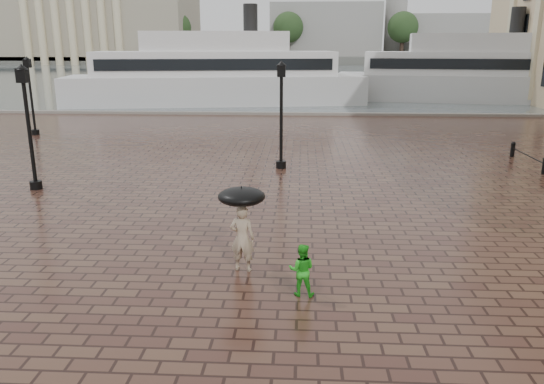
{
  "coord_description": "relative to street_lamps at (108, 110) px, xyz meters",
  "views": [
    {
      "loc": [
        3.86,
        -8.58,
        5.22
      ],
      "look_at": [
        3.11,
        5.05,
        1.4
      ],
      "focal_mm": 35.0,
      "sensor_mm": 36.0,
      "label": 1
    }
  ],
  "objects": [
    {
      "name": "far_trees",
      "position": [
        5.0,
        122.67,
        7.09
      ],
      "size": [
        188.0,
        8.0,
        13.5
      ],
      "color": "#2D2119",
      "rests_on": "ground"
    },
    {
      "name": "quay_edge",
      "position": [
        5.0,
        16.67,
        -2.33
      ],
      "size": [
        80.0,
        0.6,
        0.3
      ],
      "primitive_type": "cube",
      "color": "slate",
      "rests_on": "ground"
    },
    {
      "name": "far_shore",
      "position": [
        5.0,
        144.67,
        -1.33
      ],
      "size": [
        300.0,
        60.0,
        2.0
      ],
      "primitive_type": "cube",
      "color": "#4C4C47",
      "rests_on": "ground"
    },
    {
      "name": "distant_skyline",
      "position": [
        53.14,
        134.67,
        7.13
      ],
      "size": [
        102.5,
        22.0,
        33.0
      ],
      "color": "gray",
      "rests_on": "ground"
    },
    {
      "name": "ground",
      "position": [
        5.0,
        -15.33,
        -2.33
      ],
      "size": [
        300.0,
        300.0,
        0.0
      ],
      "primitive_type": "plane",
      "color": "#3B211B",
      "rests_on": "ground"
    },
    {
      "name": "ferry_near",
      "position": [
        1.19,
        24.02,
        0.25
      ],
      "size": [
        26.85,
        10.41,
        8.59
      ],
      "rotation": [
        0.0,
        0.0,
        0.16
      ],
      "color": "silver",
      "rests_on": "ground"
    },
    {
      "name": "museum",
      "position": [
        -50.0,
        129.28,
        11.58
      ],
      "size": [
        57.0,
        32.5,
        26.0
      ],
      "color": "gray",
      "rests_on": "ground"
    },
    {
      "name": "adult_pedestrian",
      "position": [
        7.51,
        -12.26,
        -1.51
      ],
      "size": [
        0.64,
        0.47,
        1.62
      ],
      "primitive_type": "imported",
      "rotation": [
        0.0,
        0.0,
        2.99
      ],
      "color": "tan",
      "rests_on": "ground"
    },
    {
      "name": "umbrella",
      "position": [
        7.51,
        -12.26,
        -0.49
      ],
      "size": [
        1.1,
        1.1,
        1.12
      ],
      "color": "black",
      "rests_on": "ground"
    },
    {
      "name": "child_pedestrian",
      "position": [
        8.92,
        -13.48,
        -1.75
      ],
      "size": [
        0.6,
        0.48,
        1.16
      ],
      "primitive_type": "imported",
      "rotation": [
        0.0,
        0.0,
        3.06
      ],
      "color": "green",
      "rests_on": "ground"
    },
    {
      "name": "street_lamps",
      "position": [
        0.0,
        0.0,
        0.0
      ],
      "size": [
        15.44,
        12.44,
        4.4
      ],
      "color": "black",
      "rests_on": "ground"
    },
    {
      "name": "harbour_water",
      "position": [
        5.0,
        76.67,
        -2.33
      ],
      "size": [
        240.0,
        240.0,
        0.0
      ],
      "primitive_type": "plane",
      "color": "#4B555B",
      "rests_on": "ground"
    },
    {
      "name": "ferry_far",
      "position": [
        25.21,
        27.93,
        0.21
      ],
      "size": [
        26.38,
        9.97,
        8.45
      ],
      "rotation": [
        0.0,
        0.0,
        -0.15
      ],
      "color": "silver",
      "rests_on": "ground"
    }
  ]
}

